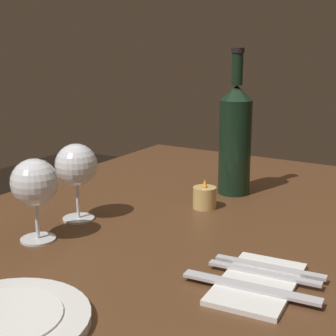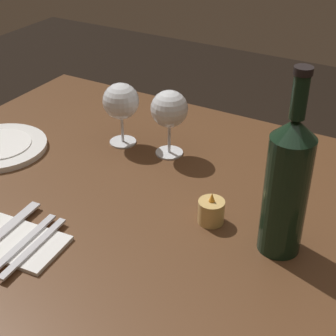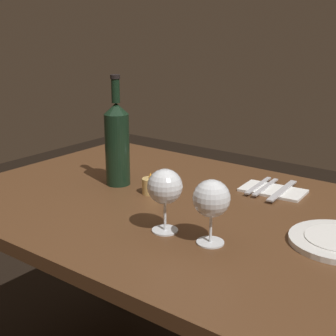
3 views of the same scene
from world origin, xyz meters
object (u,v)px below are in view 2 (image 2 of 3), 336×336
(fork_inner, at_px, (24,243))
(fork_outer, at_px, (34,247))
(votive_candle, at_px, (211,212))
(wine_glass_left, at_px, (121,102))
(wine_glass_right, at_px, (169,110))
(table_knife, at_px, (2,233))
(folded_napkin, at_px, (14,241))
(wine_bottle, at_px, (287,185))

(fork_inner, height_order, fork_outer, same)
(votive_candle, relative_size, fork_outer, 0.37)
(wine_glass_left, height_order, wine_glass_right, wine_glass_right)
(wine_glass_right, relative_size, fork_inner, 0.89)
(votive_candle, height_order, fork_outer, votive_candle)
(votive_candle, xyz_separation_m, fork_outer, (0.24, 0.24, -0.01))
(votive_candle, relative_size, table_knife, 0.32)
(fork_inner, height_order, table_knife, same)
(fork_inner, bearing_deg, folded_napkin, 0.00)
(table_knife, bearing_deg, fork_outer, 180.00)
(votive_candle, xyz_separation_m, folded_napkin, (0.29, 0.24, -0.02))
(wine_glass_right, distance_m, table_knife, 0.46)
(fork_outer, bearing_deg, wine_bottle, -148.46)
(wine_glass_left, xyz_separation_m, wine_glass_right, (-0.13, -0.01, 0.00))
(wine_glass_right, relative_size, wine_bottle, 0.46)
(wine_bottle, height_order, votive_candle, wine_bottle)
(wine_glass_left, height_order, folded_napkin, wine_glass_left)
(wine_bottle, height_order, fork_outer, wine_bottle)
(wine_glass_right, relative_size, folded_napkin, 0.81)
(votive_candle, height_order, folded_napkin, votive_candle)
(votive_candle, bearing_deg, wine_bottle, 176.90)
(wine_glass_right, bearing_deg, wine_bottle, 149.93)
(wine_glass_left, distance_m, folded_napkin, 0.43)
(wine_glass_right, height_order, table_knife, wine_glass_right)
(fork_inner, distance_m, table_knife, 0.05)
(wine_bottle, distance_m, table_knife, 0.53)
(fork_inner, bearing_deg, fork_outer, 180.00)
(folded_napkin, bearing_deg, votive_candle, -140.22)
(wine_glass_left, height_order, table_knife, wine_glass_left)
(wine_glass_right, bearing_deg, fork_inner, 82.01)
(wine_glass_right, xyz_separation_m, fork_outer, (0.04, 0.43, -0.10))
(wine_glass_left, height_order, wine_bottle, wine_bottle)
(fork_outer, bearing_deg, wine_glass_left, -77.75)
(wine_glass_left, relative_size, folded_napkin, 0.79)
(wine_glass_right, distance_m, folded_napkin, 0.45)
(wine_glass_right, bearing_deg, table_knife, 74.99)
(wine_glass_left, height_order, fork_inner, wine_glass_left)
(wine_glass_right, distance_m, fork_inner, 0.45)
(fork_inner, bearing_deg, wine_glass_right, -97.99)
(wine_glass_right, height_order, folded_napkin, wine_glass_right)
(wine_glass_right, bearing_deg, wine_glass_left, 4.80)
(fork_inner, xyz_separation_m, table_knife, (0.05, 0.00, 0.00))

